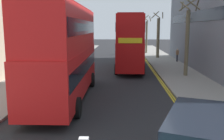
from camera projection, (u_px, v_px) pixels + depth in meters
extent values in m
cube|color=gray|center=(188.00, 81.00, 20.38)|extent=(4.00, 80.00, 0.14)
cube|color=gray|center=(30.00, 80.00, 20.89)|extent=(4.00, 80.00, 0.14)
cube|color=yellow|center=(166.00, 88.00, 18.50)|extent=(0.10, 56.00, 0.01)
cube|color=yellow|center=(164.00, 88.00, 18.51)|extent=(0.10, 56.00, 0.01)
cube|color=red|center=(66.00, 71.00, 15.36)|extent=(2.62, 10.83, 2.60)
cube|color=red|center=(64.00, 29.00, 14.93)|extent=(2.57, 10.61, 2.50)
cube|color=black|center=(65.00, 66.00, 15.31)|extent=(2.64, 10.40, 0.84)
cube|color=black|center=(64.00, 27.00, 14.92)|extent=(2.63, 10.18, 0.80)
cube|color=yellow|center=(79.00, 41.00, 20.40)|extent=(2.00, 0.08, 0.44)
cube|color=maroon|center=(63.00, 6.00, 14.72)|extent=(2.36, 9.74, 0.10)
cylinder|color=black|center=(59.00, 79.00, 18.90)|extent=(0.31, 1.04, 1.04)
cylinder|color=black|center=(92.00, 80.00, 18.83)|extent=(0.31, 1.04, 1.04)
cylinder|color=black|center=(27.00, 107.00, 12.30)|extent=(0.31, 1.04, 1.04)
cylinder|color=black|center=(77.00, 108.00, 12.23)|extent=(0.31, 1.04, 1.04)
cube|color=#B20F0F|center=(130.00, 53.00, 26.52)|extent=(2.77, 10.86, 2.60)
cube|color=#B20F0F|center=(130.00, 28.00, 26.09)|extent=(2.72, 10.64, 2.50)
cube|color=black|center=(130.00, 50.00, 26.47)|extent=(2.79, 10.43, 0.84)
cube|color=black|center=(130.00, 27.00, 26.07)|extent=(2.78, 10.21, 0.80)
cube|color=yellow|center=(130.00, 41.00, 20.97)|extent=(2.00, 0.11, 0.44)
cube|color=maroon|center=(130.00, 15.00, 25.87)|extent=(2.50, 9.77, 0.10)
cylinder|color=black|center=(143.00, 69.00, 23.35)|extent=(0.33, 1.05, 1.04)
cylinder|color=black|center=(116.00, 69.00, 23.51)|extent=(0.33, 1.05, 1.04)
cylinder|color=black|center=(140.00, 60.00, 29.94)|extent=(0.33, 1.05, 1.04)
cylinder|color=black|center=(119.00, 60.00, 30.10)|extent=(0.33, 1.05, 1.04)
cube|color=black|center=(202.00, 128.00, 6.65)|extent=(2.66, 3.46, 0.76)
cylinder|color=#2D2D38|center=(177.00, 58.00, 31.51)|extent=(0.22, 0.22, 0.85)
cube|color=#8C6647|center=(177.00, 53.00, 31.39)|extent=(0.34, 0.22, 0.56)
sphere|color=beige|center=(177.00, 49.00, 31.33)|extent=(0.20, 0.20, 0.20)
cylinder|color=#6B6047|center=(158.00, 38.00, 35.39)|extent=(0.42, 0.42, 5.51)
cylinder|color=#6B6047|center=(163.00, 15.00, 34.75)|extent=(0.32, 1.13, 0.84)
cylinder|color=#6B6047|center=(155.00, 15.00, 35.41)|extent=(1.22, 0.98, 1.06)
cylinder|color=#6B6047|center=(157.00, 15.00, 34.49)|extent=(0.91, 0.78, 0.81)
cylinder|color=#6B6047|center=(187.00, 43.00, 22.05)|extent=(0.34, 0.34, 5.70)
cylinder|color=#6B6047|center=(198.00, 4.00, 21.38)|extent=(0.29, 1.47, 1.08)
cylinder|color=#6B6047|center=(188.00, 5.00, 22.22)|extent=(1.57, 0.38, 1.15)
cylinder|color=#6B6047|center=(182.00, 6.00, 21.71)|extent=(0.49, 1.10, 0.84)
cylinder|color=#6B6047|center=(185.00, 6.00, 21.23)|extent=(0.74, 0.91, 0.79)
cylinder|color=#6B6047|center=(192.00, 3.00, 20.78)|extent=(1.49, 0.25, 1.09)
cylinder|color=#6B6047|center=(147.00, 37.00, 41.98)|extent=(0.32, 0.32, 5.26)
cylinder|color=#6B6047|center=(150.00, 19.00, 41.32)|extent=(0.41, 1.12, 0.84)
cylinder|color=#6B6047|center=(145.00, 18.00, 42.13)|extent=(1.43, 0.72, 1.10)
cylinder|color=#6B6047|center=(145.00, 18.00, 40.94)|extent=(1.21, 1.00, 1.06)
cube|color=black|center=(198.00, 16.00, 24.34)|extent=(0.04, 24.64, 1.00)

